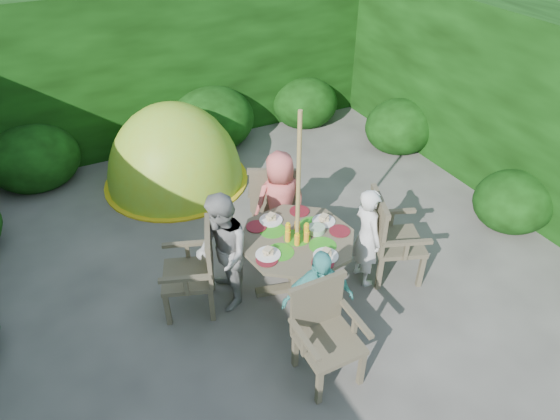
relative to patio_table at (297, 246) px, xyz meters
name	(u,v)px	position (x,y,z in m)	size (l,w,h in m)	color
ground	(266,269)	(-0.17, 0.44, -0.63)	(60.00, 60.00, 0.00)	#4B4843
hedge_enclosure	(218,130)	(-0.17, 1.78, 0.62)	(9.00, 9.00, 2.50)	black
patio_table	(297,246)	(0.00, 0.00, 0.00)	(1.55, 1.55, 0.89)	#453E2D
parasol_pole	(298,210)	(0.00, 0.00, 0.47)	(0.04, 0.04, 2.20)	olive
garden_chair_right	(390,237)	(1.06, -0.25, -0.07)	(0.73, 0.78, 1.04)	#453E2D
garden_chair_left	(196,269)	(-1.07, 0.25, -0.10)	(0.69, 0.74, 0.99)	#453E2D
garden_chair_back	(273,198)	(0.24, 1.07, -0.09)	(0.78, 0.75, 1.01)	#453E2D
garden_chair_front	(325,331)	(-0.29, -1.06, -0.11)	(0.58, 0.52, 0.97)	#453E2D
child_right	(367,237)	(0.77, -0.19, -0.01)	(0.45, 0.29, 1.23)	white
child_left	(222,253)	(-0.78, 0.19, 0.06)	(0.67, 0.52, 1.37)	#9C9B97
child_back	(280,202)	(0.19, 0.78, 0.03)	(0.65, 0.42, 1.32)	#E2625D
child_front	(318,301)	(-0.20, -0.78, -0.03)	(0.70, 0.29, 1.20)	#51BDB5
dome_tent	(177,181)	(-0.53, 2.83, -0.63)	(2.27, 2.27, 2.45)	#A2BF24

